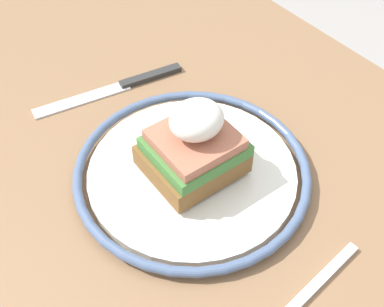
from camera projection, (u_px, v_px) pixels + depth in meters
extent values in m
cube|color=#846042|center=(164.00, 174.00, 0.53)|extent=(1.03, 0.65, 0.03)
cylinder|color=#846042|center=(157.00, 106.00, 1.15)|extent=(0.06, 0.06, 0.71)
cylinder|color=silver|center=(192.00, 173.00, 0.50)|extent=(0.22, 0.22, 0.01)
torus|color=slate|center=(192.00, 170.00, 0.50)|extent=(0.25, 0.25, 0.01)
cube|color=brown|center=(192.00, 159.00, 0.49)|extent=(0.08, 0.09, 0.02)
cube|color=#427A38|center=(195.00, 147.00, 0.47)|extent=(0.08, 0.09, 0.01)
cube|color=#AD664C|center=(195.00, 139.00, 0.46)|extent=(0.07, 0.07, 0.01)
ellipsoid|color=white|center=(197.00, 120.00, 0.45)|extent=(0.05, 0.05, 0.03)
cylinder|color=#EAD166|center=(165.00, 136.00, 0.52)|extent=(0.04, 0.04, 0.00)
cube|color=silver|center=(319.00, 281.00, 0.42)|extent=(0.02, 0.10, 0.00)
cube|color=#2D2D2D|center=(151.00, 76.00, 0.62)|extent=(0.02, 0.08, 0.01)
cube|color=silver|center=(82.00, 99.00, 0.59)|extent=(0.04, 0.12, 0.00)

